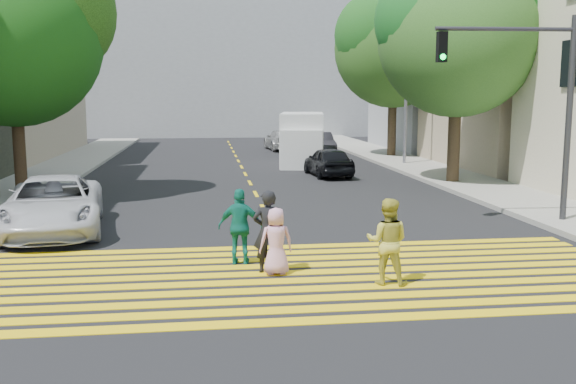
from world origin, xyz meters
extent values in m
plane|color=black|center=(0.00, 0.00, 0.00)|extent=(120.00, 120.00, 0.00)
cube|color=gray|center=(-8.50, 22.00, 0.07)|extent=(3.00, 40.00, 0.15)
cube|color=gray|center=(8.50, 15.00, 0.07)|extent=(3.00, 60.00, 0.15)
cube|color=maroon|center=(-6.90, 6.00, 0.08)|extent=(0.20, 8.00, 0.16)
cube|color=yellow|center=(0.00, -1.20, 0.01)|extent=(13.40, 0.35, 0.01)
cube|color=yellow|center=(0.00, -0.65, 0.01)|extent=(13.40, 0.35, 0.01)
cube|color=yellow|center=(0.00, -0.10, 0.01)|extent=(13.40, 0.35, 0.01)
cube|color=yellow|center=(0.00, 0.45, 0.01)|extent=(13.40, 0.35, 0.01)
cube|color=yellow|center=(0.00, 1.00, 0.01)|extent=(13.40, 0.35, 0.01)
cube|color=yellow|center=(0.00, 1.55, 0.01)|extent=(13.40, 0.35, 0.01)
cube|color=yellow|center=(0.00, 2.10, 0.01)|extent=(13.40, 0.35, 0.01)
cube|color=yellow|center=(0.00, 2.65, 0.01)|extent=(13.40, 0.35, 0.01)
cube|color=yellow|center=(0.00, 3.20, 0.01)|extent=(13.40, 0.35, 0.01)
cube|color=yellow|center=(0.00, 3.75, 0.01)|extent=(13.40, 0.35, 0.01)
cube|color=yellow|center=(0.00, 6.00, 0.01)|extent=(0.12, 1.40, 0.01)
cube|color=yellow|center=(0.00, 9.00, 0.01)|extent=(0.12, 1.40, 0.01)
cube|color=yellow|center=(0.00, 12.00, 0.01)|extent=(0.12, 1.40, 0.01)
cube|color=yellow|center=(0.00, 15.00, 0.01)|extent=(0.12, 1.40, 0.01)
cube|color=yellow|center=(0.00, 18.00, 0.01)|extent=(0.12, 1.40, 0.01)
cube|color=yellow|center=(0.00, 21.00, 0.01)|extent=(0.12, 1.40, 0.01)
cube|color=yellow|center=(0.00, 24.00, 0.01)|extent=(0.12, 1.40, 0.01)
cube|color=yellow|center=(0.00, 27.00, 0.01)|extent=(0.12, 1.40, 0.01)
cube|color=yellow|center=(0.00, 30.00, 0.01)|extent=(0.12, 1.40, 0.01)
cube|color=yellow|center=(0.00, 33.00, 0.01)|extent=(0.12, 1.40, 0.01)
cube|color=yellow|center=(0.00, 36.00, 0.01)|extent=(0.12, 1.40, 0.01)
cube|color=yellow|center=(0.00, 39.00, 0.01)|extent=(0.12, 1.40, 0.01)
cube|color=tan|center=(15.00, 19.00, 5.00)|extent=(10.00, 10.00, 10.00)
cube|color=gray|center=(15.00, 30.00, 5.00)|extent=(10.00, 10.00, 10.00)
cube|color=gray|center=(0.00, 48.00, 6.00)|extent=(30.00, 8.00, 12.00)
cylinder|color=black|center=(-7.94, 11.81, 1.51)|extent=(0.43, 0.43, 3.02)
sphere|color=#1A5110|center=(-7.94, 11.81, 5.35)|extent=(6.31, 6.31, 5.81)
sphere|color=black|center=(-6.80, 12.18, 6.22)|extent=(4.73, 4.73, 4.36)
cylinder|color=black|center=(7.90, 13.47, 1.62)|extent=(0.56, 0.56, 3.25)
sphere|color=#29551C|center=(7.90, 13.47, 5.69)|extent=(7.15, 7.15, 6.11)
sphere|color=#06330B|center=(9.17, 13.57, 6.61)|extent=(5.36, 5.36, 4.58)
sphere|color=#185E22|center=(6.81, 13.46, 6.30)|extent=(5.00, 5.00, 4.28)
cylinder|color=black|center=(8.75, 24.80, 1.74)|extent=(0.56, 0.56, 3.47)
sphere|color=#295C18|center=(8.75, 24.80, 6.12)|extent=(7.66, 7.66, 6.62)
sphere|color=#275013|center=(10.00, 25.36, 7.12)|extent=(5.75, 5.75, 4.96)
sphere|color=#1A5C21|center=(7.65, 24.39, 6.78)|extent=(5.36, 5.36, 4.63)
imported|color=black|center=(-0.57, 1.66, 0.82)|extent=(0.65, 0.47, 1.65)
imported|color=gold|center=(1.53, 0.59, 0.80)|extent=(0.95, 0.85, 1.61)
imported|color=#D898B8|center=(-0.43, 1.50, 0.66)|extent=(0.68, 0.47, 1.33)
imported|color=#116F5F|center=(-1.07, 2.39, 0.79)|extent=(0.98, 0.54, 1.58)
imported|color=silver|center=(-5.64, 6.15, 0.71)|extent=(3.02, 5.37, 1.42)
imported|color=black|center=(3.55, 16.78, 0.64)|extent=(1.83, 3.88, 1.28)
imported|color=#ABABAB|center=(3.19, 30.78, 0.66)|extent=(2.19, 4.67, 1.32)
imported|color=black|center=(5.00, 27.01, 0.67)|extent=(1.47, 4.10, 1.35)
cube|color=silver|center=(3.18, 22.00, 1.31)|extent=(2.92, 5.51, 2.62)
cube|color=silver|center=(2.81, 19.72, 0.94)|extent=(2.17, 1.56, 1.89)
cylinder|color=black|center=(2.05, 20.27, 0.37)|extent=(0.38, 0.77, 0.73)
cylinder|color=black|center=(3.70, 20.00, 0.37)|extent=(0.38, 0.77, 0.73)
cylinder|color=black|center=(2.66, 24.00, 0.37)|extent=(0.38, 0.77, 0.73)
cylinder|color=black|center=(4.31, 23.72, 0.37)|extent=(0.38, 0.77, 0.73)
cylinder|color=#2F2F32|center=(7.83, 5.41, 2.77)|extent=(0.17, 0.17, 5.54)
cylinder|color=#2E2D33|center=(5.98, 5.51, 5.17)|extent=(3.69, 0.31, 0.11)
cube|color=black|center=(4.33, 5.60, 4.71)|extent=(0.25, 0.25, 0.78)
sphere|color=#00DD37|center=(4.32, 5.47, 4.45)|extent=(0.16, 0.16, 0.15)
cylinder|color=slate|center=(8.15, 20.47, 4.25)|extent=(0.17, 0.17, 8.51)
camera|label=1|loc=(-1.75, -10.59, 3.44)|focal=40.00mm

